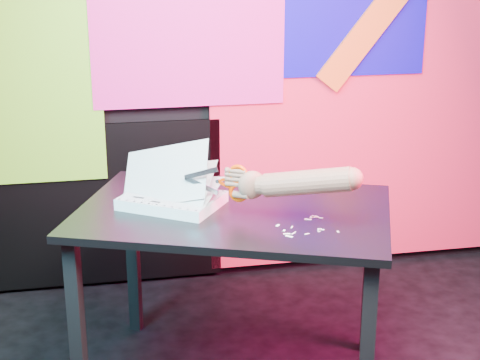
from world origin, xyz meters
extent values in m
cube|color=black|center=(0.00, 1.50, 1.35)|extent=(3.00, 0.01, 2.70)
cube|color=#F22248|center=(0.65, 1.47, 0.85)|extent=(1.60, 0.02, 1.60)
cube|color=#0E04BB|center=(0.55, 1.46, 1.45)|extent=(0.85, 0.02, 0.75)
cube|color=#E82393|center=(-0.25, 1.45, 1.35)|extent=(0.95, 0.02, 0.80)
cube|color=#6FD227|center=(-1.05, 1.46, 1.10)|extent=(0.75, 0.02, 1.00)
cube|color=black|center=(-0.75, 1.47, 0.45)|extent=(1.30, 0.02, 0.85)
cube|color=black|center=(-0.83, 0.36, 0.36)|extent=(0.06, 0.06, 0.72)
cube|color=black|center=(-0.59, 0.98, 0.36)|extent=(0.06, 0.06, 0.72)
cube|color=black|center=(0.15, -0.02, 0.36)|extent=(0.06, 0.06, 0.72)
cube|color=black|center=(0.40, 0.59, 0.36)|extent=(0.06, 0.06, 0.72)
cube|color=black|center=(-0.22, 0.48, 0.73)|extent=(1.39, 1.16, 0.03)
cube|color=silver|center=(-0.44, 0.56, 0.77)|extent=(0.45, 0.42, 0.04)
cube|color=white|center=(-0.44, 0.56, 0.79)|extent=(0.44, 0.42, 0.00)
cube|color=white|center=(-0.44, 0.56, 0.80)|extent=(0.42, 0.41, 0.11)
cube|color=white|center=(-0.45, 0.57, 0.82)|extent=(0.39, 0.38, 0.19)
cube|color=white|center=(-0.46, 0.59, 0.87)|extent=(0.35, 0.34, 0.27)
cylinder|color=black|center=(-0.65, 0.55, 0.79)|extent=(0.01, 0.01, 0.00)
cylinder|color=black|center=(-0.62, 0.53, 0.79)|extent=(0.01, 0.01, 0.00)
cylinder|color=black|center=(-0.59, 0.51, 0.79)|extent=(0.01, 0.01, 0.00)
cylinder|color=black|center=(-0.57, 0.49, 0.79)|extent=(0.01, 0.01, 0.00)
cylinder|color=black|center=(-0.54, 0.48, 0.79)|extent=(0.01, 0.01, 0.00)
cylinder|color=black|center=(-0.51, 0.46, 0.79)|extent=(0.01, 0.01, 0.00)
cylinder|color=black|center=(-0.49, 0.44, 0.79)|extent=(0.01, 0.01, 0.00)
cylinder|color=black|center=(-0.46, 0.42, 0.79)|extent=(0.01, 0.01, 0.00)
cylinder|color=black|center=(-0.43, 0.40, 0.79)|extent=(0.01, 0.01, 0.00)
cylinder|color=black|center=(-0.41, 0.38, 0.79)|extent=(0.01, 0.01, 0.00)
cylinder|color=black|center=(-0.38, 0.37, 0.79)|extent=(0.01, 0.01, 0.00)
cylinder|color=black|center=(-0.51, 0.75, 0.79)|extent=(0.01, 0.01, 0.00)
cylinder|color=black|center=(-0.48, 0.73, 0.79)|extent=(0.01, 0.01, 0.00)
cylinder|color=black|center=(-0.46, 0.71, 0.79)|extent=(0.01, 0.01, 0.00)
cylinder|color=black|center=(-0.43, 0.69, 0.79)|extent=(0.01, 0.01, 0.00)
cylinder|color=black|center=(-0.40, 0.67, 0.79)|extent=(0.01, 0.01, 0.00)
cylinder|color=black|center=(-0.38, 0.66, 0.79)|extent=(0.01, 0.01, 0.00)
cylinder|color=black|center=(-0.35, 0.64, 0.79)|extent=(0.01, 0.01, 0.00)
cylinder|color=black|center=(-0.32, 0.62, 0.79)|extent=(0.01, 0.01, 0.00)
cylinder|color=black|center=(-0.30, 0.60, 0.79)|extent=(0.01, 0.01, 0.00)
cylinder|color=black|center=(-0.27, 0.58, 0.79)|extent=(0.01, 0.01, 0.00)
cylinder|color=black|center=(-0.24, 0.57, 0.79)|extent=(0.01, 0.01, 0.00)
cube|color=black|center=(-0.49, 0.64, 0.79)|extent=(0.06, 0.05, 0.00)
cube|color=black|center=(-0.41, 0.57, 0.79)|extent=(0.05, 0.04, 0.00)
cube|color=black|center=(-0.50, 0.55, 0.79)|extent=(0.08, 0.06, 0.00)
cube|color=black|center=(-0.41, 0.47, 0.79)|extent=(0.04, 0.03, 0.00)
cube|color=black|center=(-0.57, 0.55, 0.79)|extent=(0.05, 0.04, 0.00)
cube|color=black|center=(-0.36, 0.59, 0.79)|extent=(0.05, 0.04, 0.00)
cube|color=black|center=(-0.51, 0.49, 0.79)|extent=(0.04, 0.03, 0.00)
cube|color=silver|center=(-0.34, 0.47, 0.90)|extent=(0.12, 0.08, 0.06)
cube|color=silver|center=(-0.34, 0.47, 0.86)|extent=(0.12, 0.08, 0.06)
cylinder|color=silver|center=(-0.28, 0.44, 0.88)|extent=(0.02, 0.02, 0.01)
cube|color=#D63200|center=(-0.26, 0.42, 0.87)|extent=(0.05, 0.04, 0.03)
cube|color=#D63200|center=(-0.26, 0.42, 0.89)|extent=(0.05, 0.04, 0.03)
torus|color=#D63200|center=(-0.22, 0.39, 0.91)|extent=(0.07, 0.05, 0.07)
torus|color=#D63200|center=(-0.22, 0.39, 0.84)|extent=(0.07, 0.05, 0.07)
ellipsoid|color=brown|center=(-0.17, 0.37, 0.88)|extent=(0.10, 0.06, 0.11)
cylinder|color=brown|center=(-0.22, 0.39, 0.87)|extent=(0.08, 0.06, 0.02)
cylinder|color=brown|center=(-0.22, 0.39, 0.89)|extent=(0.07, 0.06, 0.02)
cylinder|color=brown|center=(-0.22, 0.39, 0.91)|extent=(0.07, 0.05, 0.02)
cylinder|color=brown|center=(-0.22, 0.39, 0.93)|extent=(0.06, 0.05, 0.02)
cylinder|color=brown|center=(-0.21, 0.37, 0.84)|extent=(0.06, 0.07, 0.03)
cylinder|color=brown|center=(-0.13, 0.34, 0.88)|extent=(0.09, 0.09, 0.07)
cylinder|color=brown|center=(0.01, 0.26, 0.91)|extent=(0.33, 0.25, 0.15)
sphere|color=brown|center=(0.14, 0.17, 0.94)|extent=(0.08, 0.08, 0.08)
cube|color=white|center=(0.04, 0.19, 0.75)|extent=(0.01, 0.02, 0.00)
cube|color=white|center=(-0.08, 0.22, 0.75)|extent=(0.01, 0.02, 0.00)
cube|color=white|center=(-0.01, 0.17, 0.75)|extent=(0.02, 0.01, 0.00)
cube|color=white|center=(-0.08, 0.19, 0.75)|extent=(0.03, 0.01, 0.00)
cube|color=white|center=(0.05, 0.20, 0.75)|extent=(0.02, 0.02, 0.00)
cube|color=white|center=(-0.06, 0.19, 0.75)|extent=(0.02, 0.02, 0.00)
cube|color=white|center=(-0.08, 0.16, 0.75)|extent=(0.03, 0.02, 0.00)
cube|color=white|center=(-0.09, 0.27, 0.75)|extent=(0.02, 0.02, 0.00)
cube|color=white|center=(0.07, 0.33, 0.75)|extent=(0.02, 0.01, 0.00)
cube|color=white|center=(0.06, 0.33, 0.75)|extent=(0.02, 0.01, 0.00)
cube|color=white|center=(0.03, 0.31, 0.75)|extent=(0.03, 0.02, 0.00)
cube|color=white|center=(0.08, 0.31, 0.75)|extent=(0.02, 0.01, 0.00)
cube|color=white|center=(-0.05, 0.24, 0.75)|extent=(0.01, 0.02, 0.00)
cube|color=white|center=(0.04, 0.20, 0.75)|extent=(0.02, 0.03, 0.00)
cube|color=white|center=(0.03, 0.31, 0.75)|extent=(0.01, 0.01, 0.00)
cube|color=white|center=(0.05, 0.33, 0.75)|extent=(0.02, 0.02, 0.00)
cube|color=white|center=(0.10, 0.17, 0.75)|extent=(0.01, 0.01, 0.00)
camera|label=1|loc=(-0.71, -2.13, 1.71)|focal=55.00mm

